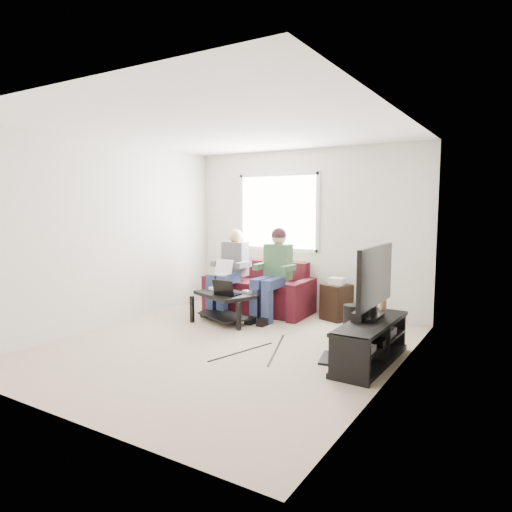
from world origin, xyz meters
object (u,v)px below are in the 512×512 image
Objects in this scene: tv_stand at (371,344)px; tv at (375,278)px; subwoofer at (351,323)px; end_table at (336,301)px; sofa at (260,293)px; coffee_table at (224,301)px.

tv_stand is 0.72m from tv.
end_table reaches higher than subwoofer.
tv_stand is (2.29, -1.50, -0.09)m from sofa.
subwoofer is at bearing 128.92° from tv.
sofa is at bearing 85.85° from coffee_table.
tv is at bearing -11.64° from coffee_table.
sofa is 2.72× the size of end_table.
end_table reaches higher than tv_stand.
end_table reaches higher than coffee_table.
subwoofer is at bearing 2.15° from coffee_table.
tv_stand is 1.91m from end_table.
end_table is at bearing 37.40° from coffee_table.
coffee_table is at bearing -177.85° from subwoofer.
tv reaches higher than coffee_table.
sofa reaches higher than coffee_table.
coffee_table is at bearing 166.06° from tv_stand.
tv_stand is 2.20× the size of end_table.
coffee_table is 2.43m from tv_stand.
tv_stand is at bearing -33.10° from sofa.
coffee_table is 0.93× the size of tv.
end_table is at bearing 124.21° from tv.
subwoofer is at bearing -24.48° from sofa.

